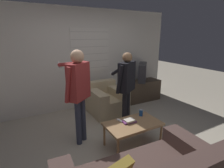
{
  "coord_description": "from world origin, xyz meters",
  "views": [
    {
      "loc": [
        -1.49,
        -2.31,
        1.9
      ],
      "look_at": [
        0.03,
        0.49,
        1.0
      ],
      "focal_mm": 28.0,
      "sensor_mm": 36.0,
      "label": 1
    }
  ],
  "objects": [
    {
      "name": "person_left_standing",
      "position": [
        -0.64,
        0.45,
        1.07
      ],
      "size": [
        0.51,
        0.84,
        1.67
      ],
      "rotation": [
        0.0,
        0.0,
        0.66
      ],
      "color": "#33384C",
      "rests_on": "ground_plane"
    },
    {
      "name": "soda_can",
      "position": [
        0.41,
        0.06,
        0.5
      ],
      "size": [
        0.07,
        0.07,
        0.13
      ],
      "color": "#194C9E",
      "rests_on": "coffee_table"
    },
    {
      "name": "ground_plane",
      "position": [
        0.0,
        0.0,
        0.0
      ],
      "size": [
        16.0,
        16.0,
        0.0
      ],
      "primitive_type": "plane",
      "color": "#B2A893"
    },
    {
      "name": "tv_stand",
      "position": [
        1.67,
        1.62,
        0.3
      ],
      "size": [
        1.07,
        0.46,
        0.6
      ],
      "color": "#4C3D2D",
      "rests_on": "ground_plane"
    },
    {
      "name": "spare_remote",
      "position": [
        -0.04,
        0.07,
        0.45
      ],
      "size": [
        0.07,
        0.14,
        0.02
      ],
      "rotation": [
        0.0,
        0.0,
        0.23
      ],
      "color": "white",
      "rests_on": "coffee_table"
    },
    {
      "name": "person_right_standing",
      "position": [
        0.39,
        0.55,
        0.99
      ],
      "size": [
        0.54,
        0.78,
        1.57
      ],
      "rotation": [
        0.0,
        0.0,
        0.58
      ],
      "color": "black",
      "rests_on": "ground_plane"
    },
    {
      "name": "armchair_beige",
      "position": [
        0.33,
        1.35,
        0.32
      ],
      "size": [
        0.8,
        0.91,
        0.76
      ],
      "rotation": [
        0.0,
        0.0,
        3.15
      ],
      "color": "#C6B289",
      "rests_on": "ground_plane"
    },
    {
      "name": "coffee_table",
      "position": [
        0.12,
        -0.1,
        0.39
      ],
      "size": [
        0.96,
        0.55,
        0.44
      ],
      "color": "#9E754C",
      "rests_on": "ground_plane"
    },
    {
      "name": "tv",
      "position": [
        1.66,
        1.63,
        0.85
      ],
      "size": [
        0.63,
        0.69,
        0.51
      ],
      "rotation": [
        0.0,
        0.0,
        4.0
      ],
      "color": "#2D2D33",
      "rests_on": "tv_stand"
    },
    {
      "name": "book_stack",
      "position": [
        0.08,
        -0.05,
        0.46
      ],
      "size": [
        0.25,
        0.16,
        0.05
      ],
      "color": "#75387F",
      "rests_on": "coffee_table"
    },
    {
      "name": "wall_back",
      "position": [
        0.01,
        2.03,
        1.28
      ],
      "size": [
        5.2,
        0.08,
        2.55
      ],
      "color": "silver",
      "rests_on": "ground_plane"
    }
  ]
}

